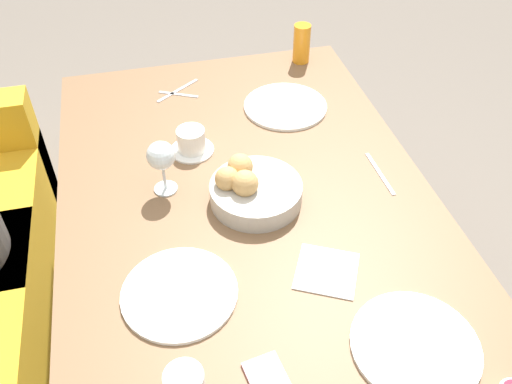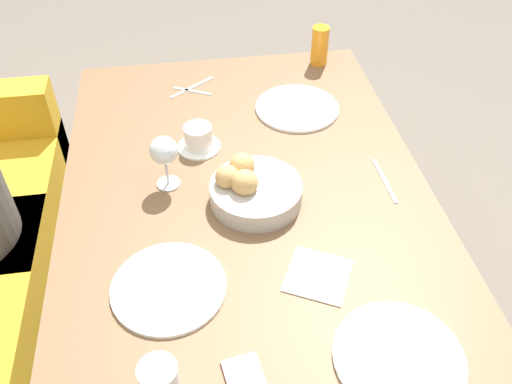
% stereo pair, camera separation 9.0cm
% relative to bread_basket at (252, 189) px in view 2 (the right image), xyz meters
% --- Properties ---
extents(ground_plane, '(10.00, 10.00, 0.00)m').
position_rel_bread_basket_xyz_m(ground_plane, '(-0.03, 0.01, -0.80)').
color(ground_plane, '#6B6056').
extents(dining_table, '(1.58, 0.99, 0.76)m').
position_rel_bread_basket_xyz_m(dining_table, '(-0.03, 0.01, -0.12)').
color(dining_table, brown).
rests_on(dining_table, ground_plane).
extents(bread_basket, '(0.24, 0.24, 0.11)m').
position_rel_bread_basket_xyz_m(bread_basket, '(0.00, 0.00, 0.00)').
color(bread_basket, '#B2ADA3').
rests_on(bread_basket, dining_table).
extents(plate_near_left, '(0.27, 0.27, 0.01)m').
position_rel_bread_basket_xyz_m(plate_near_left, '(-0.51, -0.22, -0.03)').
color(plate_near_left, white).
rests_on(plate_near_left, dining_table).
extents(plate_near_right, '(0.27, 0.27, 0.01)m').
position_rel_bread_basket_xyz_m(plate_near_right, '(0.40, -0.21, -0.03)').
color(plate_near_right, white).
rests_on(plate_near_right, dining_table).
extents(plate_far_center, '(0.26, 0.26, 0.01)m').
position_rel_bread_basket_xyz_m(plate_far_center, '(-0.26, 0.23, -0.03)').
color(plate_far_center, white).
rests_on(plate_far_center, dining_table).
extents(juice_glass, '(0.06, 0.06, 0.14)m').
position_rel_bread_basket_xyz_m(juice_glass, '(0.68, -0.34, 0.03)').
color(juice_glass, orange).
rests_on(juice_glass, dining_table).
extents(water_tumbler, '(0.07, 0.07, 0.11)m').
position_rel_bread_basket_xyz_m(water_tumbler, '(-0.52, 0.25, 0.02)').
color(water_tumbler, silver).
rests_on(water_tumbler, dining_table).
extents(wine_glass, '(0.08, 0.08, 0.16)m').
position_rel_bread_basket_xyz_m(wine_glass, '(0.09, 0.22, 0.07)').
color(wine_glass, silver).
rests_on(wine_glass, dining_table).
extents(coffee_cup, '(0.13, 0.13, 0.07)m').
position_rel_bread_basket_xyz_m(coffee_cup, '(0.24, 0.12, -0.00)').
color(coffee_cup, white).
rests_on(coffee_cup, dining_table).
extents(fork_silver, '(0.18, 0.01, 0.00)m').
position_rel_bread_basket_xyz_m(fork_silver, '(0.02, -0.37, -0.04)').
color(fork_silver, '#B7B7BC').
rests_on(fork_silver, dining_table).
extents(knife_silver, '(0.12, 0.16, 0.00)m').
position_rel_bread_basket_xyz_m(knife_silver, '(0.58, 0.12, -0.04)').
color(knife_silver, '#B7B7BC').
rests_on(knife_silver, dining_table).
extents(spoon_coffee, '(0.07, 0.13, 0.00)m').
position_rel_bread_basket_xyz_m(spoon_coffee, '(0.56, 0.12, -0.04)').
color(spoon_coffee, '#B7B7BC').
rests_on(spoon_coffee, dining_table).
extents(napkin, '(0.19, 0.19, 0.00)m').
position_rel_bread_basket_xyz_m(napkin, '(-0.28, -0.11, -0.04)').
color(napkin, white).
rests_on(napkin, dining_table).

